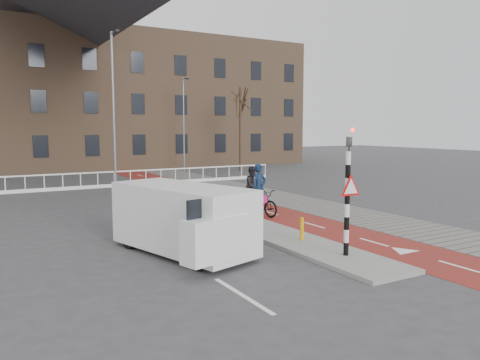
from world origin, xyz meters
TOP-DOWN VIEW (x-y plane):
  - ground at (0.00, 0.00)m, footprint 120.00×120.00m
  - bike_lane at (1.50, 10.00)m, footprint 2.50×60.00m
  - sidewalk at (4.30, 10.00)m, footprint 3.00×60.00m
  - curb_island at (-0.70, 4.00)m, footprint 1.80×16.00m
  - traffic_signal at (-0.60, -2.02)m, footprint 0.80×0.80m
  - bollard at (-0.60, 0.01)m, footprint 0.12×0.12m
  - cyclist_near at (0.77, 4.71)m, footprint 1.13×2.18m
  - cyclist_far at (1.21, 5.95)m, footprint 0.92×1.85m
  - van at (-4.26, 0.86)m, footprint 3.04×4.93m
  - railing at (-5.00, 17.00)m, footprint 28.00×0.10m
  - townhouse_row at (-3.00, 32.00)m, footprint 46.00×10.00m
  - tree_right at (10.05, 22.50)m, footprint 0.21×0.21m
  - streetlight_near at (-2.96, 13.07)m, footprint 0.12×0.12m
  - streetlight_right at (5.87, 24.65)m, footprint 0.12×0.12m

SIDE VIEW (x-z plane):
  - ground at x=0.00m, z-range 0.00..0.00m
  - bike_lane at x=1.50m, z-range 0.00..0.01m
  - sidewalk at x=4.30m, z-range 0.00..0.01m
  - curb_island at x=-0.70m, z-range 0.00..0.12m
  - railing at x=-5.00m, z-range -0.19..0.80m
  - bollard at x=-0.60m, z-range 0.12..0.84m
  - cyclist_near at x=0.77m, z-range -0.34..1.80m
  - cyclist_far at x=1.21m, z-range -0.16..1.77m
  - van at x=-4.26m, z-range 0.05..2.03m
  - traffic_signal at x=-0.60m, z-range 0.15..3.83m
  - tree_right at x=10.05m, z-range 0.00..6.96m
  - streetlight_right at x=5.87m, z-range 0.00..7.69m
  - streetlight_near at x=-2.96m, z-range 0.00..8.52m
  - townhouse_row at x=-3.00m, z-range -0.14..15.76m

